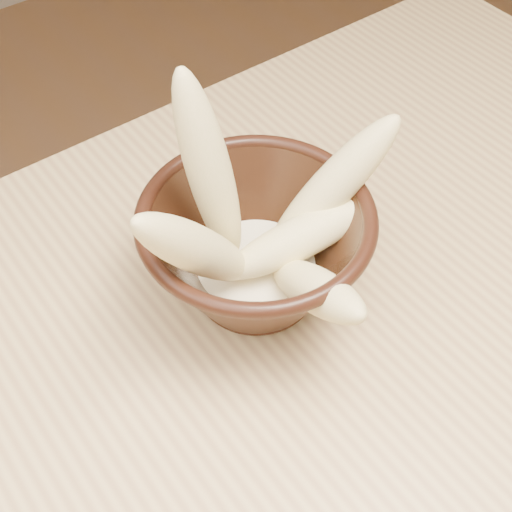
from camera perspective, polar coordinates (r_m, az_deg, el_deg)
The scene contains 8 objects.
table at distance 0.61m, azimuth 1.41°, elevation -19.60°, with size 1.20×0.80×0.75m.
bowl at distance 0.57m, azimuth -0.00°, elevation 0.57°, with size 0.19×0.19×0.10m.
milk_puddle at distance 0.59m, azimuth -0.00°, elevation -1.02°, with size 0.10×0.10×0.01m, color #FFF1CD.
banana_upright at distance 0.53m, azimuth -3.75°, elevation 6.75°, with size 0.03×0.03×0.18m, color #DCD082.
banana_left at distance 0.50m, azimuth -4.64°, elevation 0.47°, with size 0.03×0.03×0.17m, color #DCD082.
banana_right at distance 0.56m, azimuth 6.02°, elevation 5.40°, with size 0.03×0.03×0.15m, color #DCD082.
banana_across at distance 0.56m, azimuth 3.47°, elevation 1.42°, with size 0.03×0.03×0.13m, color #DCD082.
banana_front at distance 0.53m, azimuth 4.81°, elevation -2.72°, with size 0.03×0.03×0.13m, color #DCD082.
Camera 1 is at (-0.14, -0.16, 1.24)m, focal length 50.00 mm.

